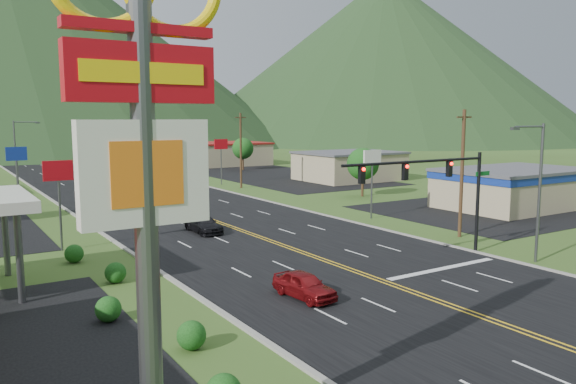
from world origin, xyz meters
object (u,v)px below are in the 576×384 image
car_red_near (304,286)px  streetlight_west (18,150)px  car_dark_mid (203,224)px  traffic_signal (438,180)px  pylon_sign (143,120)px  streetlight_east (537,184)px  car_red_far (153,182)px

car_red_near → streetlight_west: bearing=90.6°
streetlight_west → car_dark_mid: (8.72, -39.62, -4.50)m
traffic_signal → streetlight_west: (-18.16, 56.00, -0.15)m
pylon_sign → traffic_signal: bearing=27.1°
streetlight_west → car_dark_mid: streetlight_west is taller
streetlight_east → car_red_near: bearing=173.4°
car_red_near → car_red_far: (9.35, 50.52, 0.03)m
car_red_far → streetlight_east: bearing=107.8°
car_dark_mid → car_red_far: (6.82, 32.06, 0.03)m
car_dark_mid → pylon_sign: bearing=-116.2°
traffic_signal → car_red_near: traffic_signal is taller
streetlight_east → car_red_far: 53.14m
car_dark_mid → streetlight_east: bearing=-55.1°
streetlight_west → car_dark_mid: size_ratio=1.92×
traffic_signal → car_dark_mid: size_ratio=2.79×
streetlight_east → car_dark_mid: bearing=124.7°
traffic_signal → car_dark_mid: bearing=119.9°
car_red_far → car_red_near: bearing=89.4°
streetlight_east → car_red_near: size_ratio=2.26×
car_dark_mid → car_red_far: 32.78m
streetlight_west → car_red_far: bearing=-25.9°
streetlight_east → car_red_near: streetlight_east is taller
pylon_sign → car_red_far: 64.52m
streetlight_east → car_dark_mid: size_ratio=1.92×
streetlight_east → car_red_far: size_ratio=2.09×
pylon_sign → car_dark_mid: size_ratio=2.99×
pylon_sign → traffic_signal: (23.48, 12.00, -3.97)m
streetlight_west → car_red_near: streetlight_west is taller
car_red_near → car_dark_mid: bearing=76.8°
pylon_sign → traffic_signal: 26.67m
traffic_signal → streetlight_east: (4.70, -4.00, -0.15)m
pylon_sign → car_red_near: (11.51, 9.92, -8.62)m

